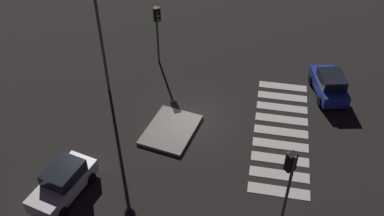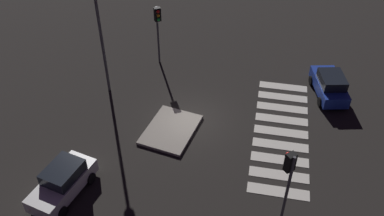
{
  "view_description": "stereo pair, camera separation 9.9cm",
  "coord_description": "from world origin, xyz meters",
  "px_view_note": "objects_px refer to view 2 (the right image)",
  "views": [
    {
      "loc": [
        -19.07,
        -3.65,
        17.1
      ],
      "look_at": [
        0.0,
        0.0,
        1.0
      ],
      "focal_mm": 39.17,
      "sensor_mm": 36.0,
      "label": 1
    },
    {
      "loc": [
        -19.05,
        -3.74,
        17.1
      ],
      "look_at": [
        0.0,
        0.0,
        1.0
      ],
      "focal_mm": 39.17,
      "sensor_mm": 36.0,
      "label": 2
    }
  ],
  "objects_px": {
    "traffic_light_south": "(289,171)",
    "traffic_light_north": "(158,22)",
    "street_lamp": "(98,19)",
    "traffic_island": "(171,130)",
    "car_white": "(63,182)",
    "car_blue": "(330,85)"
  },
  "relations": [
    {
      "from": "traffic_light_south",
      "to": "traffic_light_north",
      "type": "distance_m",
      "value": 15.04
    },
    {
      "from": "street_lamp",
      "to": "car_blue",
      "type": "bearing_deg",
      "value": -80.98
    },
    {
      "from": "traffic_island",
      "to": "car_blue",
      "type": "xyz_separation_m",
      "value": [
        5.44,
        -9.4,
        0.73
      ]
    },
    {
      "from": "car_blue",
      "to": "traffic_light_south",
      "type": "distance_m",
      "value": 11.03
    },
    {
      "from": "car_blue",
      "to": "car_white",
      "type": "bearing_deg",
      "value": 116.49
    },
    {
      "from": "traffic_light_south",
      "to": "traffic_light_north",
      "type": "height_order",
      "value": "traffic_light_north"
    },
    {
      "from": "traffic_island",
      "to": "car_white",
      "type": "xyz_separation_m",
      "value": [
        -5.58,
        4.23,
        0.73
      ]
    },
    {
      "from": "traffic_island",
      "to": "traffic_light_south",
      "type": "relative_size",
      "value": 0.96
    },
    {
      "from": "traffic_light_south",
      "to": "street_lamp",
      "type": "xyz_separation_m",
      "value": [
        8.11,
        11.61,
        2.03
      ]
    },
    {
      "from": "traffic_island",
      "to": "traffic_light_south",
      "type": "distance_m",
      "value": 8.84
    },
    {
      "from": "traffic_island",
      "to": "car_white",
      "type": "bearing_deg",
      "value": 142.82
    },
    {
      "from": "traffic_light_north",
      "to": "car_white",
      "type": "bearing_deg",
      "value": -39.12
    },
    {
      "from": "traffic_island",
      "to": "car_blue",
      "type": "relative_size",
      "value": 1.01
    },
    {
      "from": "traffic_island",
      "to": "traffic_light_south",
      "type": "height_order",
      "value": "traffic_light_south"
    },
    {
      "from": "traffic_light_south",
      "to": "street_lamp",
      "type": "relative_size",
      "value": 0.55
    },
    {
      "from": "car_blue",
      "to": "street_lamp",
      "type": "xyz_separation_m",
      "value": [
        -2.29,
        14.4,
        4.45
      ]
    },
    {
      "from": "car_blue",
      "to": "traffic_light_north",
      "type": "height_order",
      "value": "traffic_light_north"
    },
    {
      "from": "car_white",
      "to": "street_lamp",
      "type": "height_order",
      "value": "street_lamp"
    },
    {
      "from": "car_white",
      "to": "street_lamp",
      "type": "xyz_separation_m",
      "value": [
        8.74,
        0.77,
        4.45
      ]
    },
    {
      "from": "traffic_island",
      "to": "traffic_light_north",
      "type": "xyz_separation_m",
      "value": [
        7.03,
        2.48,
        3.25
      ]
    },
    {
      "from": "traffic_island",
      "to": "street_lamp",
      "type": "distance_m",
      "value": 7.87
    },
    {
      "from": "car_white",
      "to": "street_lamp",
      "type": "bearing_deg",
      "value": -161.28
    }
  ]
}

